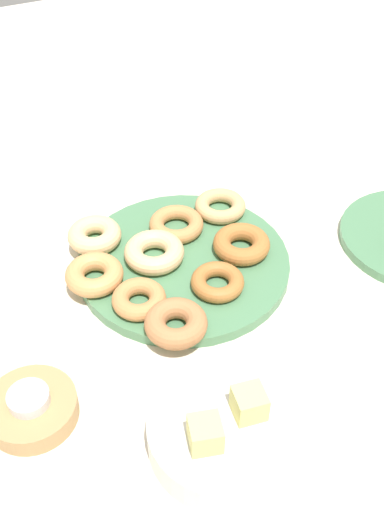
# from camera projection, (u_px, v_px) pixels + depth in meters

# --- Properties ---
(ground_plane) EXTENTS (2.40, 2.40, 0.00)m
(ground_plane) POSITION_uv_depth(u_px,v_px,m) (184.00, 267.00, 0.97)
(ground_plane) COLOR beige
(donut_plate) EXTENTS (0.33, 0.33, 0.02)m
(donut_plate) POSITION_uv_depth(u_px,v_px,m) (184.00, 263.00, 0.96)
(donut_plate) COLOR #4C7F56
(donut_plate) RESTS_ON ground_plane
(donut_0) EXTENTS (0.09, 0.09, 0.02)m
(donut_0) POSITION_uv_depth(u_px,v_px,m) (217.00, 282.00, 0.90)
(donut_0) COLOR #AD6B33
(donut_0) RESTS_ON donut_plate
(donut_1) EXTENTS (0.13, 0.13, 0.03)m
(donut_1) POSITION_uv_depth(u_px,v_px,m) (154.00, 252.00, 0.94)
(donut_1) COLOR #EABC84
(donut_1) RESTS_ON donut_plate
(donut_2) EXTENTS (0.11, 0.11, 0.03)m
(donut_2) POSITION_uv_depth(u_px,v_px,m) (94.00, 275.00, 0.91)
(donut_2) COLOR tan
(donut_2) RESTS_ON donut_plate
(donut_3) EXTENTS (0.10, 0.10, 0.03)m
(donut_3) POSITION_uv_depth(u_px,v_px,m) (241.00, 244.00, 0.96)
(donut_3) COLOR #AD6B33
(donut_3) RESTS_ON donut_plate
(donut_4) EXTENTS (0.08, 0.08, 0.02)m
(donut_4) POSITION_uv_depth(u_px,v_px,m) (139.00, 299.00, 0.87)
(donut_4) COLOR #C6844C
(donut_4) RESTS_ON donut_plate
(donut_5) EXTENTS (0.12, 0.12, 0.03)m
(donut_5) POSITION_uv_depth(u_px,v_px,m) (176.00, 323.00, 0.84)
(donut_5) COLOR #B27547
(donut_5) RESTS_ON donut_plate
(donut_6) EXTENTS (0.12, 0.12, 0.02)m
(donut_6) POSITION_uv_depth(u_px,v_px,m) (176.00, 224.00, 1.00)
(donut_6) COLOR #C6844C
(donut_6) RESTS_ON donut_plate
(donut_7) EXTENTS (0.11, 0.11, 0.03)m
(donut_7) POSITION_uv_depth(u_px,v_px,m) (95.00, 235.00, 0.97)
(donut_7) COLOR #EABC84
(donut_7) RESTS_ON donut_plate
(donut_8) EXTENTS (0.12, 0.12, 0.02)m
(donut_8) POSITION_uv_depth(u_px,v_px,m) (220.00, 206.00, 1.03)
(donut_8) COLOR tan
(donut_8) RESTS_ON donut_plate
(candle_holder) EXTENTS (0.11, 0.11, 0.03)m
(candle_holder) POSITION_uv_depth(u_px,v_px,m) (32.00, 409.00, 0.76)
(candle_holder) COLOR tan
(candle_holder) RESTS_ON ground_plane
(tealight) EXTENTS (0.05, 0.05, 0.01)m
(tealight) POSITION_uv_depth(u_px,v_px,m) (29.00, 398.00, 0.74)
(tealight) COLOR silver
(tealight) RESTS_ON candle_holder
(fruit_bowl) EXTENTS (0.18, 0.18, 0.04)m
(fruit_bowl) POSITION_uv_depth(u_px,v_px,m) (224.00, 433.00, 0.73)
(fruit_bowl) COLOR silver
(fruit_bowl) RESTS_ON ground_plane
(melon_chunk_left) EXTENTS (0.04, 0.04, 0.04)m
(melon_chunk_left) POSITION_uv_depth(u_px,v_px,m) (249.00, 403.00, 0.71)
(melon_chunk_left) COLOR #DBD67A
(melon_chunk_left) RESTS_ON fruit_bowl
(melon_chunk_right) EXTENTS (0.04, 0.04, 0.04)m
(melon_chunk_right) POSITION_uv_depth(u_px,v_px,m) (205.00, 434.00, 0.68)
(melon_chunk_right) COLOR #DBD67A
(melon_chunk_right) RESTS_ON fruit_bowl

